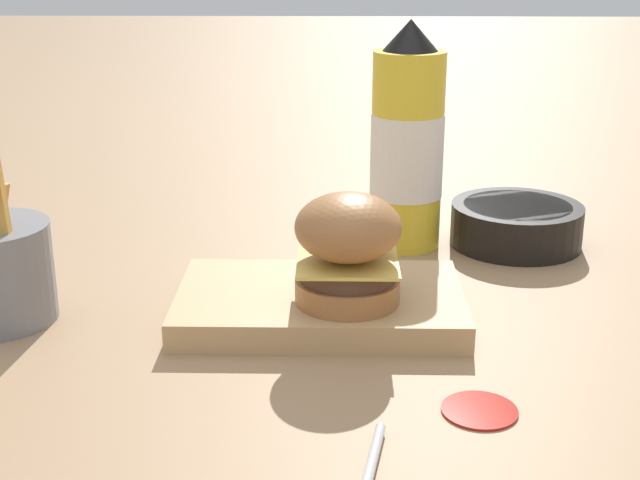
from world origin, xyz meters
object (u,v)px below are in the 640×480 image
burger (348,248)px  ketchup_bottle (407,146)px  serving_board (320,306)px  side_bowl (516,223)px

burger → ketchup_bottle: (-0.07, -0.22, 0.04)m
burger → serving_board: bearing=-38.1°
serving_board → burger: bearing=141.9°
serving_board → ketchup_bottle: size_ratio=1.04×
serving_board → burger: burger is taller
ketchup_bottle → serving_board: bearing=66.1°
serving_board → side_bowl: (-0.22, -0.21, 0.01)m
ketchup_bottle → side_bowl: size_ratio=1.70×
serving_board → side_bowl: size_ratio=1.78×
serving_board → burger: size_ratio=2.64×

